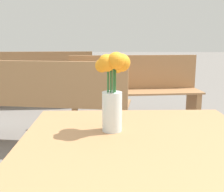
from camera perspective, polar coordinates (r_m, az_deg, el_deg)
name	(u,v)px	position (r m, az deg, el deg)	size (l,w,h in m)	color
table_front	(140,169)	(1.01, 5.75, -14.59)	(0.88, 0.85, 0.72)	#9E7047
flower_vase	(112,88)	(1.01, 0.08, 1.57)	(0.12, 0.13, 0.29)	silver
bench_near	(135,89)	(3.30, 4.61, 1.36)	(1.55, 0.58, 0.85)	#9E7047
bench_middle	(36,100)	(2.76, -15.18, -0.88)	(1.79, 0.52, 0.85)	#9E7047
bench_far	(41,77)	(4.43, -14.28, 3.75)	(1.61, 0.56, 0.85)	#9E7047
bicycle	(50,72)	(6.17, -12.50, 4.78)	(1.29, 0.87, 0.72)	black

